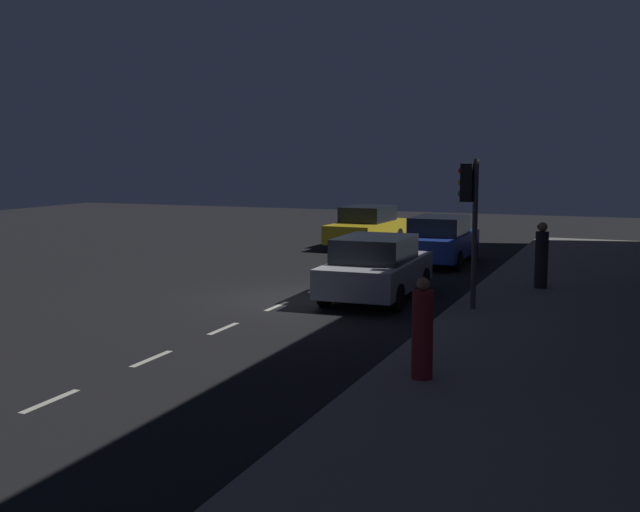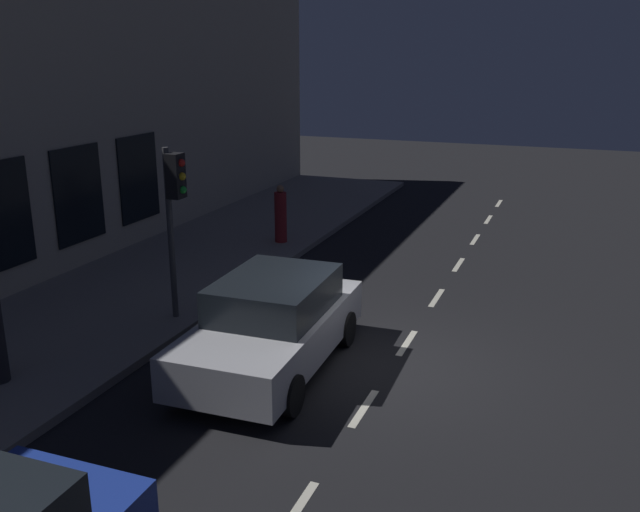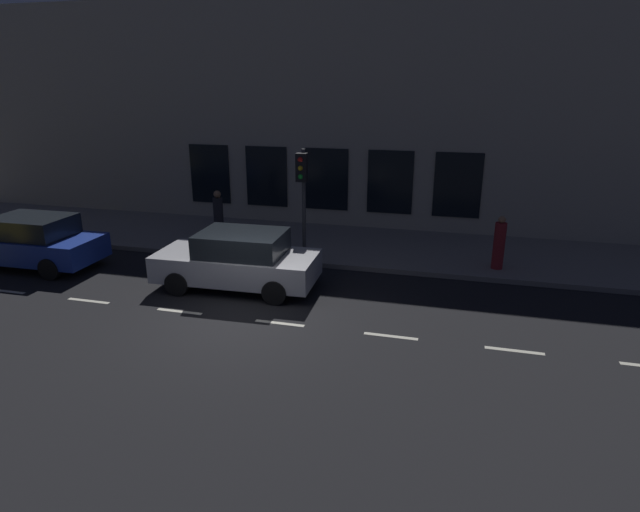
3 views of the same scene
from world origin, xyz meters
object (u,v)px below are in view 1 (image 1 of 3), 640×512
Objects in this scene: parked_car_2 at (367,227)px; pedestrian_0 at (541,257)px; parked_car_1 at (440,240)px; pedestrian_1 at (422,332)px; parked_car_0 at (376,268)px; traffic_light at (469,202)px.

parked_car_2 is 2.70× the size of pedestrian_0.
pedestrian_0 is (3.71, -4.41, 0.16)m from parked_car_1.
parked_car_1 is at bearing -82.30° from pedestrian_1.
pedestrian_1 reaches higher than parked_car_1.
parked_car_2 is at bearing 134.82° from parked_car_1.
parked_car_1 is 0.93× the size of parked_car_2.
traffic_light is at bearing -25.18° from parked_car_0.
parked_car_0 is 11.08m from parked_car_2.
pedestrian_1 is (2.99, -6.89, 0.09)m from parked_car_0.
pedestrian_0 is at bearing -50.70° from parked_car_1.
parked_car_1 is at bearing 88.15° from parked_car_0.
pedestrian_1 is at bearing -68.33° from parked_car_0.
pedestrian_0 reaches higher than parked_car_1.
pedestrian_1 is (0.48, -5.81, -1.66)m from traffic_light.
parked_car_1 is at bearing 137.19° from parked_car_2.
pedestrian_1 is at bearing 171.06° from pedestrian_0.
traffic_light reaches higher than pedestrian_1.
pedestrian_0 is 1.08× the size of pedestrian_1.
traffic_light reaches higher than parked_car_1.
parked_car_2 is (-3.77, 10.42, 0.00)m from parked_car_0.
pedestrian_1 is at bearing -85.23° from traffic_light.
parked_car_1 and parked_car_2 have the same top height.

